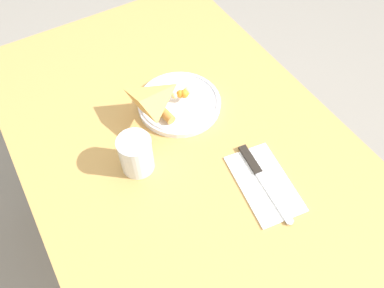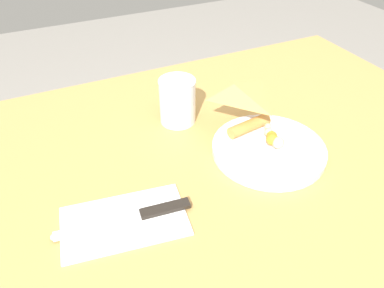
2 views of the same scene
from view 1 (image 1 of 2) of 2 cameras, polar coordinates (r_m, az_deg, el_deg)
name	(u,v)px [view 1 (image 1 of 2)]	position (r m, az deg, el deg)	size (l,w,h in m)	color
ground_plane	(184,245)	(1.61, -1.17, -15.09)	(6.00, 6.00, 0.00)	gray
dining_table	(180,160)	(1.03, -1.77, -2.48)	(1.14, 0.76, 0.76)	tan
plate_pizza	(178,102)	(0.98, -2.09, 6.41)	(0.22, 0.22, 0.05)	white
milk_glass	(136,155)	(0.85, -8.50, -1.72)	(0.08, 0.08, 0.10)	white
napkin_folded	(264,183)	(0.87, 10.95, -5.88)	(0.21, 0.14, 0.00)	white
butter_knife	(262,178)	(0.87, 10.61, -5.11)	(0.22, 0.04, 0.01)	black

